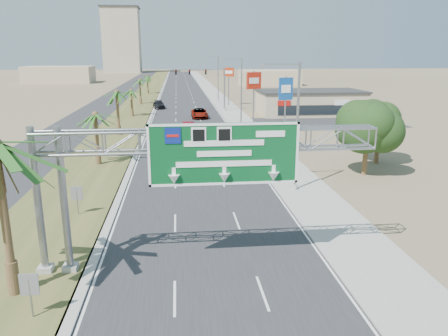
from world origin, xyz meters
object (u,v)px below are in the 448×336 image
Objects in this scene: car_left_lane at (171,163)px; car_mid_lane at (188,127)px; store_building at (310,103)px; car_far at (159,105)px; pole_sign_blue at (286,91)px; car_right_lane at (199,113)px; sign_gantry at (191,152)px; signal_mast at (214,85)px; pole_sign_red_far at (229,75)px; pole_sign_red_near at (254,84)px.

car_left_lane reaches higher than car_mid_lane.
car_far is at bearing 157.23° from store_building.
car_far is 0.66× the size of pole_sign_blue.
pole_sign_blue is at bearing -54.61° from car_right_lane.
sign_gantry is at bearing -110.24° from pole_sign_blue.
car_mid_lane is 13.98m from car_right_lane.
sign_gantry is 39.91m from car_mid_lane.
signal_mast is at bearing 84.26° from sign_gantry.
car_far is 15.76m from pole_sign_red_far.
pole_sign_blue is (11.00, -15.19, 4.89)m from car_right_lane.
signal_mast is 25.16m from pole_sign_blue.
store_building reaches higher than car_right_lane.
sign_gantry is 53.68m from car_right_lane.
car_mid_lane is at bearing -143.43° from store_building.
car_right_lane reaches higher than car_far.
car_mid_lane is at bearing -159.69° from pole_sign_red_near.
car_mid_lane is 33.07m from pole_sign_red_far.
store_building is at bearing -30.15° from car_far.
pole_sign_red_near is at bearing -89.01° from pole_sign_red_far.
store_building is (16.83, -5.97, -2.85)m from signal_mast.
pole_sign_blue is (-9.00, -17.93, 3.68)m from store_building.
pole_sign_red_near reaches higher than car_left_lane.
pole_sign_red_near reaches higher than signal_mast.
car_left_lane is at bearing -100.13° from signal_mast.
pole_sign_red_far is (7.00, 17.46, 5.51)m from car_right_lane.
sign_gantry is at bearing -95.74° from signal_mast.
car_right_lane is 19.38m from pole_sign_blue.
store_building is 44.09m from car_left_lane.
sign_gantry reaches higher than store_building.
pole_sign_blue is (14.06, 38.15, -0.38)m from sign_gantry.
pole_sign_red_far is at bearing 81.91° from sign_gantry.
pole_sign_blue is at bearing -83.02° from pole_sign_red_far.
sign_gantry is at bearing -112.36° from store_building.
car_far is (-7.39, 14.23, -0.05)m from car_right_lane.
store_building is 20.22m from car_right_lane.
car_left_lane is at bearing -116.66° from pole_sign_red_near.
car_left_lane is at bearing -102.56° from pole_sign_red_far.
car_left_lane is 0.75× the size of car_right_lane.
car_right_lane is at bearing -172.20° from store_building.
store_building is (23.06, 56.07, -4.06)m from sign_gantry.
pole_sign_red_near is 6.16m from pole_sign_blue.
signal_mast is at bearing -34.99° from car_far.
pole_sign_red_near is (-12.52, -12.92, 4.38)m from store_building.
car_right_lane is 13.81m from pole_sign_red_near.
car_mid_lane is at bearing 88.87° from sign_gantry.
store_building is at bearing -19.54° from signal_mast.
sign_gantry is 2.04× the size of pole_sign_red_near.
car_mid_lane is 0.56× the size of pole_sign_blue.
pole_sign_red_far reaches higher than car_far.
pole_sign_blue is at bearing -54.86° from pole_sign_red_near.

